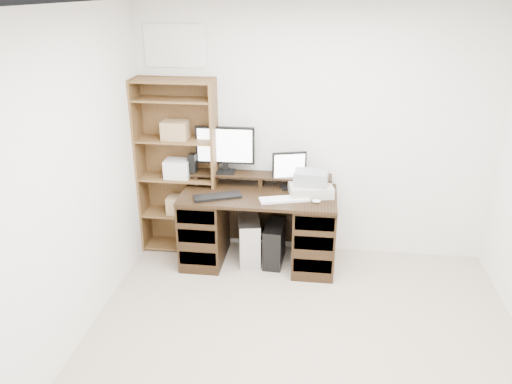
% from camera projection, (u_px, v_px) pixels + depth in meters
% --- Properties ---
extents(room, '(3.54, 4.04, 2.54)m').
position_uv_depth(room, '(307.00, 224.00, 3.07)').
color(room, tan).
rests_on(room, ground).
extents(desk, '(1.50, 0.70, 0.75)m').
position_uv_depth(desk, '(259.00, 227.00, 4.96)').
color(desk, black).
rests_on(desk, ground).
extents(riser_shelf, '(1.40, 0.22, 0.12)m').
position_uv_depth(riser_shelf, '(261.00, 177.00, 4.98)').
color(riser_shelf, black).
rests_on(riser_shelf, desk).
extents(monitor_wide, '(0.59, 0.15, 0.47)m').
position_uv_depth(monitor_wide, '(225.00, 147.00, 4.94)').
color(monitor_wide, black).
rests_on(monitor_wide, riser_shelf).
extents(monitor_small, '(0.33, 0.16, 0.37)m').
position_uv_depth(monitor_small, '(289.00, 169.00, 4.88)').
color(monitor_small, black).
rests_on(monitor_small, desk).
extents(speaker, '(0.09, 0.09, 0.19)m').
position_uv_depth(speaker, '(193.00, 163.00, 4.99)').
color(speaker, black).
rests_on(speaker, riser_shelf).
extents(keyboard_black, '(0.47, 0.31, 0.02)m').
position_uv_depth(keyboard_black, '(217.00, 197.00, 4.72)').
color(keyboard_black, black).
rests_on(keyboard_black, desk).
extents(keyboard_white, '(0.48, 0.27, 0.02)m').
position_uv_depth(keyboard_white, '(284.00, 199.00, 4.66)').
color(keyboard_white, white).
rests_on(keyboard_white, desk).
extents(mouse, '(0.09, 0.06, 0.03)m').
position_uv_depth(mouse, '(316.00, 201.00, 4.61)').
color(mouse, white).
rests_on(mouse, desk).
extents(printer, '(0.46, 0.38, 0.10)m').
position_uv_depth(printer, '(311.00, 189.00, 4.78)').
color(printer, '#B7B2A0').
rests_on(printer, desk).
extents(basket, '(0.33, 0.25, 0.13)m').
position_uv_depth(basket, '(311.00, 178.00, 4.74)').
color(basket, gray).
rests_on(basket, printer).
extents(tower_silver, '(0.29, 0.49, 0.46)m').
position_uv_depth(tower_silver, '(249.00, 239.00, 5.06)').
color(tower_silver, '#BABDC1').
rests_on(tower_silver, ground).
extents(tower_black, '(0.20, 0.42, 0.42)m').
position_uv_depth(tower_black, '(274.00, 244.00, 5.02)').
color(tower_black, black).
rests_on(tower_black, ground).
extents(bookshelf, '(0.80, 0.30, 1.80)m').
position_uv_depth(bookshelf, '(178.00, 166.00, 5.06)').
color(bookshelf, brown).
rests_on(bookshelf, ground).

